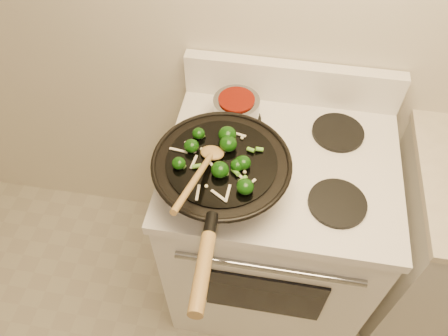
# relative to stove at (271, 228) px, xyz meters

# --- Properties ---
(stove) EXTENTS (0.78, 0.67, 1.08)m
(stove) POSITION_rel_stove_xyz_m (0.00, 0.00, 0.00)
(stove) COLOR white
(stove) RESTS_ON ground
(wok) EXTENTS (0.42, 0.69, 0.20)m
(wok) POSITION_rel_stove_xyz_m (-0.18, -0.16, 0.53)
(wok) COLOR black
(wok) RESTS_ON stove
(stirfry) EXTENTS (0.28, 0.27, 0.05)m
(stirfry) POSITION_rel_stove_xyz_m (-0.18, -0.15, 0.61)
(stirfry) COLOR #0D3408
(stirfry) RESTS_ON wok
(wooden_spoon) EXTENTS (0.09, 0.32, 0.12)m
(wooden_spoon) POSITION_rel_stove_xyz_m (-0.22, -0.22, 0.63)
(wooden_spoon) COLOR olive
(wooden_spoon) RESTS_ON wok
(saucepan) EXTENTS (0.16, 0.26, 0.10)m
(saucepan) POSITION_rel_stove_xyz_m (-0.18, 0.15, 0.51)
(saucepan) COLOR gray
(saucepan) RESTS_ON stove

